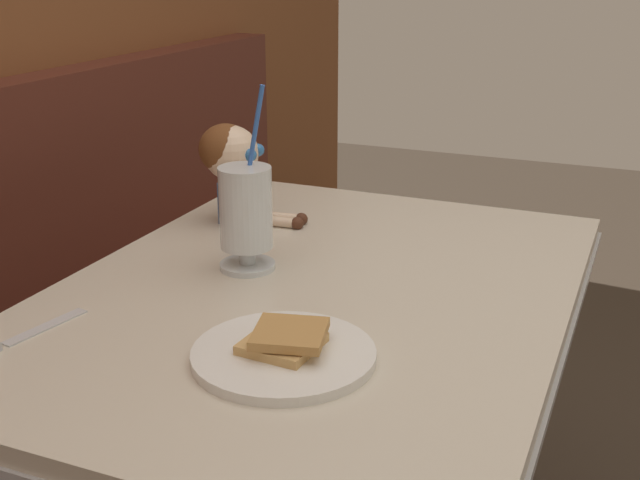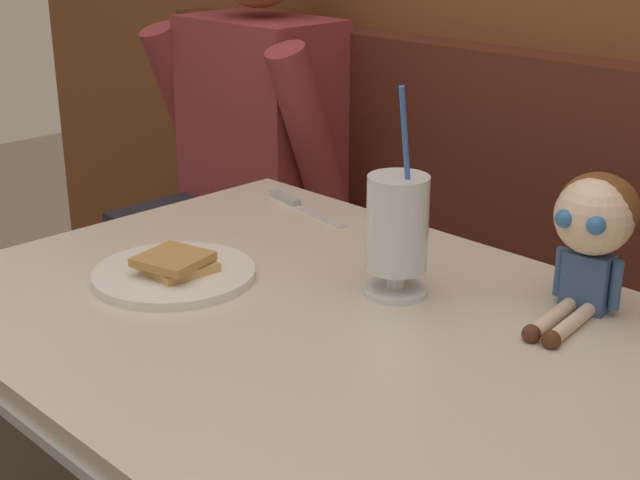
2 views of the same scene
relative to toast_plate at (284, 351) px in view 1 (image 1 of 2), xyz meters
name	(u,v)px [view 1 (image 1 of 2)]	position (x,y,z in m)	size (l,w,h in m)	color
booth_bench	(38,423)	(0.24, 0.69, -0.42)	(2.60, 0.48, 1.00)	#512319
diner_table	(315,392)	(0.24, 0.06, -0.21)	(1.11, 0.81, 0.74)	beige
toast_plate	(284,351)	(0.00, 0.00, 0.00)	(0.25, 0.25, 0.04)	white
milkshake_glass	(246,212)	(0.27, 0.20, 0.09)	(0.10, 0.10, 0.31)	silver
seated_doll	(231,158)	(0.50, 0.35, 0.12)	(0.12, 0.22, 0.20)	#385689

